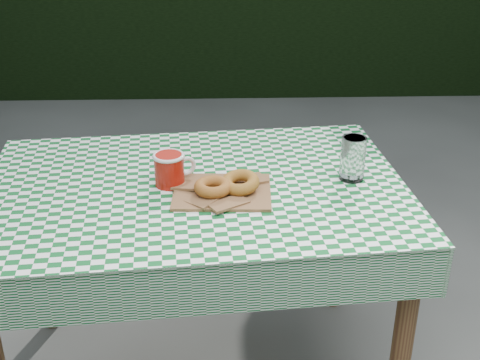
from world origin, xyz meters
name	(u,v)px	position (x,y,z in m)	size (l,w,h in m)	color
ground	(241,354)	(0.00, 0.00, 0.00)	(60.00, 60.00, 0.00)	#484944
table	(199,289)	(-0.14, -0.11, 0.38)	(1.24, 0.83, 0.75)	#502C1B
tablecloth	(195,186)	(-0.14, -0.11, 0.75)	(1.26, 0.85, 0.01)	#0C5321
paper_bag	(222,191)	(-0.06, -0.16, 0.76)	(0.28, 0.23, 0.02)	brown
bagel_front	(213,187)	(-0.09, -0.18, 0.79)	(0.11, 0.11, 0.03)	#90601D
bagel_back	(240,183)	(-0.01, -0.16, 0.79)	(0.11, 0.11, 0.04)	#A06221
coffee_mug	(169,170)	(-0.22, -0.10, 0.81)	(0.18, 0.18, 0.10)	#961309
drinking_glass	(353,158)	(0.34, -0.08, 0.82)	(0.08, 0.08, 0.14)	white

